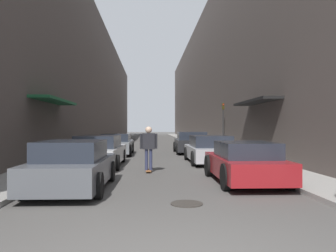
{
  "coord_description": "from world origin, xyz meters",
  "views": [
    {
      "loc": [
        -0.36,
        -3.73,
        1.67
      ],
      "look_at": [
        0.43,
        10.25,
        1.71
      ],
      "focal_mm": 35.0,
      "sensor_mm": 36.0,
      "label": 1
    }
  ],
  "objects_px": {
    "parked_car_right_0": "(244,162)",
    "parked_car_right_1": "(210,150)",
    "parked_car_left_0": "(73,166)",
    "skateboarder": "(149,144)",
    "parked_car_left_2": "(116,144)",
    "parked_car_left_1": "(99,151)",
    "traffic_light": "(223,120)",
    "manhole_cover": "(187,204)",
    "parked_car_right_2": "(191,143)"
  },
  "relations": [
    {
      "from": "parked_car_right_0",
      "to": "parked_car_right_1",
      "type": "distance_m",
      "value": 5.36
    },
    {
      "from": "parked_car_left_0",
      "to": "skateboarder",
      "type": "xyz_separation_m",
      "value": [
        1.99,
        3.28,
        0.41
      ]
    },
    {
      "from": "parked_car_left_0",
      "to": "traffic_light",
      "type": "relative_size",
      "value": 1.24
    },
    {
      "from": "parked_car_right_0",
      "to": "parked_car_right_1",
      "type": "relative_size",
      "value": 0.95
    },
    {
      "from": "parked_car_right_0",
      "to": "parked_car_right_2",
      "type": "distance_m",
      "value": 11.02
    },
    {
      "from": "parked_car_right_0",
      "to": "skateboarder",
      "type": "distance_m",
      "value": 3.79
    },
    {
      "from": "parked_car_left_2",
      "to": "traffic_light",
      "type": "xyz_separation_m",
      "value": [
        7.25,
        3.59,
        1.53
      ]
    },
    {
      "from": "parked_car_left_0",
      "to": "parked_car_right_1",
      "type": "height_order",
      "value": "parked_car_left_0"
    },
    {
      "from": "parked_car_left_2",
      "to": "parked_car_right_2",
      "type": "bearing_deg",
      "value": 13.07
    },
    {
      "from": "parked_car_left_2",
      "to": "parked_car_right_1",
      "type": "height_order",
      "value": "parked_car_right_1"
    },
    {
      "from": "skateboarder",
      "to": "parked_car_right_1",
      "type": "bearing_deg",
      "value": 46.2
    },
    {
      "from": "parked_car_left_1",
      "to": "traffic_light",
      "type": "bearing_deg",
      "value": 51.33
    },
    {
      "from": "parked_car_left_0",
      "to": "manhole_cover",
      "type": "xyz_separation_m",
      "value": [
        2.83,
        -1.78,
        -0.62
      ]
    },
    {
      "from": "parked_car_left_0",
      "to": "parked_car_right_1",
      "type": "relative_size",
      "value": 0.93
    },
    {
      "from": "parked_car_left_1",
      "to": "traffic_light",
      "type": "relative_size",
      "value": 1.46
    },
    {
      "from": "parked_car_left_1",
      "to": "skateboarder",
      "type": "relative_size",
      "value": 2.83
    },
    {
      "from": "parked_car_left_0",
      "to": "parked_car_right_0",
      "type": "relative_size",
      "value": 0.98
    },
    {
      "from": "parked_car_right_1",
      "to": "traffic_light",
      "type": "xyz_separation_m",
      "value": [
        2.49,
        8.18,
        1.54
      ]
    },
    {
      "from": "traffic_light",
      "to": "parked_car_left_0",
      "type": "bearing_deg",
      "value": -116.89
    },
    {
      "from": "parked_car_right_1",
      "to": "manhole_cover",
      "type": "height_order",
      "value": "parked_car_right_1"
    },
    {
      "from": "parked_car_right_2",
      "to": "manhole_cover",
      "type": "relative_size",
      "value": 5.73
    },
    {
      "from": "parked_car_left_0",
      "to": "parked_car_left_2",
      "type": "bearing_deg",
      "value": 89.72
    },
    {
      "from": "parked_car_right_2",
      "to": "parked_car_right_1",
      "type": "bearing_deg",
      "value": -88.64
    },
    {
      "from": "parked_car_left_1",
      "to": "parked_car_right_0",
      "type": "xyz_separation_m",
      "value": [
        4.96,
        -4.3,
        -0.03
      ]
    },
    {
      "from": "parked_car_left_2",
      "to": "parked_car_left_1",
      "type": "bearing_deg",
      "value": -91.51
    },
    {
      "from": "parked_car_left_2",
      "to": "parked_car_right_2",
      "type": "relative_size",
      "value": 1.02
    },
    {
      "from": "parked_car_left_0",
      "to": "parked_car_left_1",
      "type": "relative_size",
      "value": 0.84
    },
    {
      "from": "parked_car_left_2",
      "to": "manhole_cover",
      "type": "distance_m",
      "value": 12.89
    },
    {
      "from": "skateboarder",
      "to": "traffic_light",
      "type": "bearing_deg",
      "value": 64.46
    },
    {
      "from": "parked_car_right_0",
      "to": "manhole_cover",
      "type": "distance_m",
      "value": 3.38
    },
    {
      "from": "parked_car_left_1",
      "to": "traffic_light",
      "type": "xyz_separation_m",
      "value": [
        7.4,
        9.24,
        1.52
      ]
    },
    {
      "from": "parked_car_left_2",
      "to": "parked_car_right_0",
      "type": "xyz_separation_m",
      "value": [
        4.82,
        -9.95,
        -0.02
      ]
    },
    {
      "from": "parked_car_right_2",
      "to": "skateboarder",
      "type": "xyz_separation_m",
      "value": [
        -2.68,
        -8.59,
        0.38
      ]
    },
    {
      "from": "parked_car_left_1",
      "to": "parked_car_left_2",
      "type": "distance_m",
      "value": 5.65
    },
    {
      "from": "parked_car_left_0",
      "to": "parked_car_right_2",
      "type": "xyz_separation_m",
      "value": [
        4.67,
        11.87,
        0.03
      ]
    },
    {
      "from": "parked_car_right_2",
      "to": "manhole_cover",
      "type": "height_order",
      "value": "parked_car_right_2"
    },
    {
      "from": "skateboarder",
      "to": "manhole_cover",
      "type": "xyz_separation_m",
      "value": [
        0.84,
        -5.05,
        -1.03
      ]
    },
    {
      "from": "parked_car_left_2",
      "to": "skateboarder",
      "type": "relative_size",
      "value": 2.44
    },
    {
      "from": "parked_car_left_2",
      "to": "parked_car_right_1",
      "type": "relative_size",
      "value": 0.95
    },
    {
      "from": "parked_car_left_2",
      "to": "parked_car_right_0",
      "type": "bearing_deg",
      "value": -64.17
    },
    {
      "from": "manhole_cover",
      "to": "traffic_light",
      "type": "bearing_deg",
      "value": 74.54
    },
    {
      "from": "traffic_light",
      "to": "parked_car_right_0",
      "type": "bearing_deg",
      "value": -100.18
    },
    {
      "from": "parked_car_left_1",
      "to": "skateboarder",
      "type": "distance_m",
      "value": 2.83
    },
    {
      "from": "parked_car_right_2",
      "to": "traffic_light",
      "type": "bearing_deg",
      "value": 43.79
    },
    {
      "from": "parked_car_right_0",
      "to": "traffic_light",
      "type": "distance_m",
      "value": 13.84
    },
    {
      "from": "parked_car_left_2",
      "to": "parked_car_right_0",
      "type": "relative_size",
      "value": 1.0
    },
    {
      "from": "parked_car_right_2",
      "to": "manhole_cover",
      "type": "xyz_separation_m",
      "value": [
        -1.84,
        -13.65,
        -0.65
      ]
    },
    {
      "from": "parked_car_right_1",
      "to": "parked_car_right_2",
      "type": "distance_m",
      "value": 5.66
    },
    {
      "from": "parked_car_left_1",
      "to": "traffic_light",
      "type": "distance_m",
      "value": 11.93
    },
    {
      "from": "parked_car_left_0",
      "to": "skateboarder",
      "type": "height_order",
      "value": "skateboarder"
    }
  ]
}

